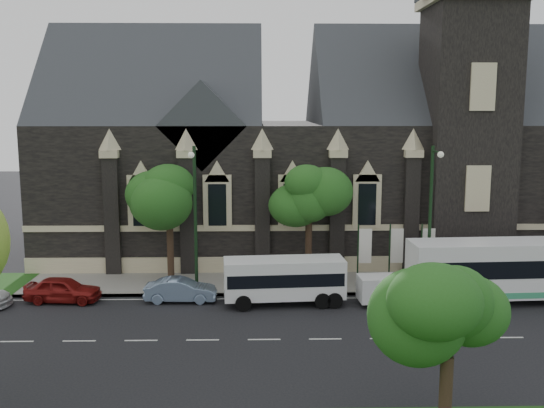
{
  "coord_description": "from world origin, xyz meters",
  "views": [
    {
      "loc": [
        -0.23,
        -28.78,
        11.29
      ],
      "look_at": [
        0.52,
        6.0,
        5.77
      ],
      "focal_mm": 40.8,
      "sensor_mm": 36.0,
      "label": 1
    }
  ],
  "objects_px": {
    "banner_flag_left": "(363,249)",
    "banner_flag_center": "(394,249)",
    "car_far_red": "(63,289)",
    "tree_walk_left": "(173,193)",
    "street_lamp_mid": "(195,212)",
    "tour_coach": "(516,269)",
    "sedan": "(181,290)",
    "tree_park_east": "(453,310)",
    "tree_walk_right": "(312,192)",
    "box_trailer": "(378,289)",
    "street_lamp_near": "(431,212)",
    "banner_flag_right": "(426,249)",
    "shuttle_bus": "(285,278)"
  },
  "relations": [
    {
      "from": "tree_park_east",
      "to": "sedan",
      "type": "xyz_separation_m",
      "value": [
        -10.99,
        15.43,
        -3.93
      ]
    },
    {
      "from": "tree_walk_left",
      "to": "box_trailer",
      "type": "xyz_separation_m",
      "value": [
        12.35,
        -5.49,
        -4.78
      ]
    },
    {
      "from": "shuttle_bus",
      "to": "car_far_red",
      "type": "relative_size",
      "value": 1.62
    },
    {
      "from": "car_far_red",
      "to": "tree_park_east",
      "type": "bearing_deg",
      "value": -126.5
    },
    {
      "from": "banner_flag_left",
      "to": "tree_walk_left",
      "type": "bearing_deg",
      "value": 171.98
    },
    {
      "from": "banner_flag_center",
      "to": "banner_flag_left",
      "type": "bearing_deg",
      "value": 180.0
    },
    {
      "from": "tree_park_east",
      "to": "shuttle_bus",
      "type": "xyz_separation_m",
      "value": [
        -4.95,
        14.84,
        -3.08
      ]
    },
    {
      "from": "tree_walk_left",
      "to": "tree_park_east",
      "type": "bearing_deg",
      "value": -59.13
    },
    {
      "from": "sedan",
      "to": "car_far_red",
      "type": "xyz_separation_m",
      "value": [
        -6.85,
        0.07,
        0.05
      ]
    },
    {
      "from": "banner_flag_left",
      "to": "shuttle_bus",
      "type": "distance_m",
      "value": 6.2
    },
    {
      "from": "banner_flag_right",
      "to": "tree_park_east",
      "type": "bearing_deg",
      "value": -102.65
    },
    {
      "from": "tour_coach",
      "to": "car_far_red",
      "type": "distance_m",
      "value": 26.37
    },
    {
      "from": "tree_park_east",
      "to": "banner_flag_right",
      "type": "height_order",
      "value": "tree_park_east"
    },
    {
      "from": "street_lamp_mid",
      "to": "banner_flag_right",
      "type": "bearing_deg",
      "value": 7.6
    },
    {
      "from": "banner_flag_center",
      "to": "sedan",
      "type": "bearing_deg",
      "value": -167.56
    },
    {
      "from": "tree_walk_right",
      "to": "banner_flag_center",
      "type": "height_order",
      "value": "tree_walk_right"
    },
    {
      "from": "tour_coach",
      "to": "sedan",
      "type": "distance_m",
      "value": 19.54
    },
    {
      "from": "banner_flag_left",
      "to": "tour_coach",
      "type": "relative_size",
      "value": 0.32
    },
    {
      "from": "shuttle_bus",
      "to": "sedan",
      "type": "bearing_deg",
      "value": 170.05
    },
    {
      "from": "street_lamp_near",
      "to": "banner_flag_right",
      "type": "xyz_separation_m",
      "value": [
        0.29,
        1.91,
        -2.73
      ]
    },
    {
      "from": "street_lamp_mid",
      "to": "car_far_red",
      "type": "height_order",
      "value": "street_lamp_mid"
    },
    {
      "from": "tree_park_east",
      "to": "banner_flag_center",
      "type": "relative_size",
      "value": 1.57
    },
    {
      "from": "street_lamp_mid",
      "to": "banner_flag_left",
      "type": "distance_m",
      "value": 10.81
    },
    {
      "from": "car_far_red",
      "to": "street_lamp_mid",
      "type": "bearing_deg",
      "value": -78.72
    },
    {
      "from": "tree_park_east",
      "to": "banner_flag_left",
      "type": "bearing_deg",
      "value": 89.65
    },
    {
      "from": "tree_park_east",
      "to": "sedan",
      "type": "distance_m",
      "value": 19.35
    },
    {
      "from": "shuttle_bus",
      "to": "car_far_red",
      "type": "xyz_separation_m",
      "value": [
        -12.89,
        0.66,
        -0.8
      ]
    },
    {
      "from": "tree_park_east",
      "to": "tree_walk_left",
      "type": "relative_size",
      "value": 0.82
    },
    {
      "from": "street_lamp_near",
      "to": "banner_flag_center",
      "type": "height_order",
      "value": "street_lamp_near"
    },
    {
      "from": "banner_flag_center",
      "to": "tour_coach",
      "type": "height_order",
      "value": "banner_flag_center"
    },
    {
      "from": "tree_walk_right",
      "to": "banner_flag_left",
      "type": "distance_m",
      "value": 4.92
    },
    {
      "from": "street_lamp_mid",
      "to": "sedan",
      "type": "bearing_deg",
      "value": -129.75
    },
    {
      "from": "banner_flag_left",
      "to": "banner_flag_center",
      "type": "relative_size",
      "value": 1.0
    },
    {
      "from": "tour_coach",
      "to": "street_lamp_near",
      "type": "bearing_deg",
      "value": 159.99
    },
    {
      "from": "shuttle_bus",
      "to": "sedan",
      "type": "xyz_separation_m",
      "value": [
        -6.04,
        0.59,
        -0.85
      ]
    },
    {
      "from": "box_trailer",
      "to": "tour_coach",
      "type": "bearing_deg",
      "value": -0.94
    },
    {
      "from": "tree_walk_left",
      "to": "tour_coach",
      "type": "distance_m",
      "value": 21.41
    },
    {
      "from": "banner_flag_center",
      "to": "street_lamp_near",
      "type": "bearing_deg",
      "value": -48.07
    },
    {
      "from": "car_far_red",
      "to": "tree_walk_left",
      "type": "bearing_deg",
      "value": -47.9
    },
    {
      "from": "tree_walk_left",
      "to": "tour_coach",
      "type": "xyz_separation_m",
      "value": [
        20.47,
        -5.03,
        -3.77
      ]
    },
    {
      "from": "street_lamp_mid",
      "to": "box_trailer",
      "type": "height_order",
      "value": "street_lamp_mid"
    },
    {
      "from": "street_lamp_near",
      "to": "street_lamp_mid",
      "type": "height_order",
      "value": "same"
    },
    {
      "from": "banner_flag_center",
      "to": "box_trailer",
      "type": "height_order",
      "value": "banner_flag_center"
    },
    {
      "from": "banner_flag_left",
      "to": "sedan",
      "type": "bearing_deg",
      "value": -165.41
    },
    {
      "from": "tree_park_east",
      "to": "street_lamp_mid",
      "type": "height_order",
      "value": "street_lamp_mid"
    },
    {
      "from": "tree_park_east",
      "to": "box_trailer",
      "type": "relative_size",
      "value": 1.96
    },
    {
      "from": "banner_flag_right",
      "to": "car_far_red",
      "type": "distance_m",
      "value": 22.2
    },
    {
      "from": "street_lamp_mid",
      "to": "tree_walk_left",
      "type": "bearing_deg",
      "value": 116.47
    },
    {
      "from": "tree_walk_left",
      "to": "tour_coach",
      "type": "bearing_deg",
      "value": -13.82
    },
    {
      "from": "street_lamp_mid",
      "to": "sedan",
      "type": "height_order",
      "value": "street_lamp_mid"
    }
  ]
}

